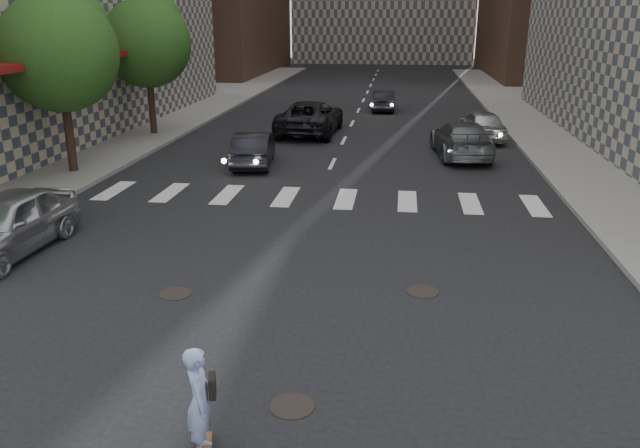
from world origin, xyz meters
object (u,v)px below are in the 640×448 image
(traffic_car_a, at_px, (254,149))
(traffic_car_e, at_px, (383,100))
(skateboarder, at_px, (200,402))
(silver_sedan, at_px, (6,224))
(tree_c, at_px, (148,39))
(tree_b, at_px, (61,47))
(traffic_car_b, at_px, (461,139))
(traffic_car_c, at_px, (310,117))
(traffic_car_d, at_px, (481,125))

(traffic_car_a, height_order, traffic_car_e, traffic_car_a)
(skateboarder, bearing_deg, traffic_car_e, 72.47)
(silver_sedan, bearing_deg, tree_c, 100.78)
(skateboarder, distance_m, traffic_car_a, 17.46)
(tree_c, height_order, silver_sedan, tree_c)
(tree_b, height_order, silver_sedan, tree_b)
(traffic_car_b, distance_m, traffic_car_c, 8.47)
(silver_sedan, bearing_deg, traffic_car_d, 53.63)
(skateboarder, height_order, traffic_car_a, skateboarder)
(traffic_car_c, distance_m, traffic_car_d, 8.39)
(silver_sedan, xyz_separation_m, traffic_car_d, (13.50, 16.98, -0.05))
(tree_c, distance_m, traffic_car_c, 8.63)
(traffic_car_c, bearing_deg, silver_sedan, 76.39)
(tree_b, bearing_deg, traffic_car_c, 51.33)
(skateboarder, height_order, traffic_car_d, skateboarder)
(tree_b, height_order, tree_c, same)
(traffic_car_a, relative_size, traffic_car_d, 0.95)
(traffic_car_a, bearing_deg, traffic_car_d, -152.34)
(traffic_car_b, bearing_deg, traffic_car_e, -79.59)
(skateboarder, distance_m, traffic_car_e, 32.97)
(tree_b, height_order, skateboarder, tree_b)
(silver_sedan, relative_size, traffic_car_a, 1.12)
(traffic_car_e, bearing_deg, tree_b, 56.11)
(traffic_car_c, bearing_deg, traffic_car_a, 83.07)
(skateboarder, height_order, traffic_car_c, skateboarder)
(traffic_car_c, relative_size, traffic_car_e, 1.53)
(tree_b, bearing_deg, silver_sedan, -73.17)
(silver_sedan, height_order, traffic_car_c, traffic_car_c)
(tree_c, height_order, traffic_car_a, tree_c)
(traffic_car_c, height_order, traffic_car_d, traffic_car_c)
(silver_sedan, distance_m, traffic_car_e, 27.49)
(traffic_car_a, distance_m, traffic_car_b, 8.77)
(traffic_car_a, xyz_separation_m, traffic_car_c, (1.23, 7.26, 0.16))
(traffic_car_a, relative_size, traffic_car_b, 0.78)
(silver_sedan, distance_m, traffic_car_c, 18.33)
(traffic_car_b, distance_m, traffic_car_d, 4.15)
(traffic_car_a, bearing_deg, traffic_car_e, -113.33)
(traffic_car_c, bearing_deg, traffic_car_b, 149.93)
(skateboarder, bearing_deg, traffic_car_c, 79.61)
(traffic_car_b, bearing_deg, traffic_car_a, 12.33)
(tree_b, relative_size, traffic_car_e, 1.70)
(skateboarder, bearing_deg, silver_sedan, 121.38)
(tree_c, xyz_separation_m, traffic_car_d, (15.95, 0.86, -3.92))
(skateboarder, bearing_deg, tree_b, 107.68)
(silver_sedan, distance_m, traffic_car_a, 11.05)
(traffic_car_b, xyz_separation_m, traffic_car_e, (-3.74, 13.12, -0.11))
(traffic_car_c, height_order, traffic_car_e, traffic_car_c)
(tree_c, distance_m, traffic_car_a, 9.47)
(silver_sedan, xyz_separation_m, traffic_car_a, (3.91, 10.33, -0.11))
(tree_b, distance_m, traffic_car_e, 21.48)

